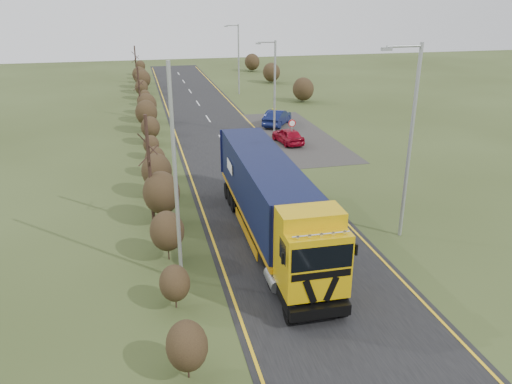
{
  "coord_description": "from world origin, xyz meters",
  "views": [
    {
      "loc": [
        -6.85,
        -21.0,
        11.54
      ],
      "look_at": [
        -1.38,
        1.76,
        2.3
      ],
      "focal_mm": 35.0,
      "sensor_mm": 36.0,
      "label": 1
    }
  ],
  "objects_px": {
    "car_red_hatchback": "(288,136)",
    "car_blue_sedan": "(277,118)",
    "streetlight_near": "(409,136)",
    "speed_sign": "(292,128)",
    "lorry": "(270,198)"
  },
  "relations": [
    {
      "from": "car_red_hatchback",
      "to": "car_blue_sedan",
      "type": "distance_m",
      "value": 6.31
    },
    {
      "from": "car_red_hatchback",
      "to": "streetlight_near",
      "type": "relative_size",
      "value": 0.4
    },
    {
      "from": "streetlight_near",
      "to": "speed_sign",
      "type": "relative_size",
      "value": 4.39
    },
    {
      "from": "lorry",
      "to": "streetlight_near",
      "type": "height_order",
      "value": "streetlight_near"
    },
    {
      "from": "car_blue_sedan",
      "to": "speed_sign",
      "type": "distance_m",
      "value": 7.07
    },
    {
      "from": "speed_sign",
      "to": "lorry",
      "type": "bearing_deg",
      "value": -110.92
    },
    {
      "from": "lorry",
      "to": "car_red_hatchback",
      "type": "height_order",
      "value": "lorry"
    },
    {
      "from": "lorry",
      "to": "streetlight_near",
      "type": "xyz_separation_m",
      "value": [
        6.58,
        -0.93,
        2.97
      ]
    },
    {
      "from": "car_red_hatchback",
      "to": "streetlight_near",
      "type": "xyz_separation_m",
      "value": [
        0.48,
        -17.84,
        4.65
      ]
    },
    {
      "from": "streetlight_near",
      "to": "lorry",
      "type": "bearing_deg",
      "value": 171.97
    },
    {
      "from": "car_blue_sedan",
      "to": "streetlight_near",
      "type": "height_order",
      "value": "streetlight_near"
    },
    {
      "from": "car_red_hatchback",
      "to": "speed_sign",
      "type": "relative_size",
      "value": 1.76
    },
    {
      "from": "streetlight_near",
      "to": "speed_sign",
      "type": "distance_m",
      "value": 17.53
    },
    {
      "from": "streetlight_near",
      "to": "speed_sign",
      "type": "bearing_deg",
      "value": 91.31
    },
    {
      "from": "lorry",
      "to": "speed_sign",
      "type": "distance_m",
      "value": 17.34
    }
  ]
}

